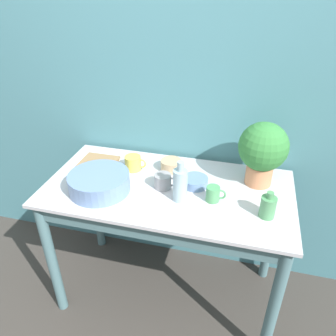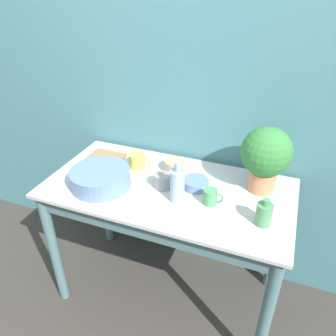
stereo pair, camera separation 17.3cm
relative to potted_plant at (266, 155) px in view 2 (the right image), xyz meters
The scene contains 13 objects.
ground_plane 1.27m from the potted_plant, 132.92° to the right, with size 12.00×12.00×0.00m, color #3D3833.
wall_back 0.55m from the potted_plant, 153.24° to the left, with size 6.00×0.05×2.40m.
counter_table 0.63m from the potted_plant, 158.23° to the right, with size 1.35×0.69×0.85m.
potted_plant is the anchor object (origin of this frame).
bowl_wash_large 0.88m from the potted_plant, 160.78° to the right, with size 0.33×0.33×0.10m.
bottle_tall 0.48m from the potted_plant, 145.97° to the right, with size 0.07×0.07×0.22m.
bottle_short 0.33m from the potted_plant, 80.39° to the right, with size 0.07×0.07×0.14m.
mug_yellow 0.74m from the potted_plant, behind, with size 0.13×0.10×0.09m.
mug_green 0.36m from the potted_plant, 133.96° to the right, with size 0.10×0.07×0.08m.
mug_grey 0.55m from the potted_plant, 160.58° to the right, with size 0.13×0.09×0.08m.
bowl_small_tan 0.53m from the potted_plant, behind, with size 0.12×0.12×0.06m.
bowl_small_blue 0.40m from the potted_plant, 161.43° to the right, with size 0.14×0.14×0.05m.
tray_board 0.97m from the potted_plant, behind, with size 0.22×0.18×0.02m.
Camera 2 is at (0.54, -1.04, 1.87)m, focal length 35.00 mm.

